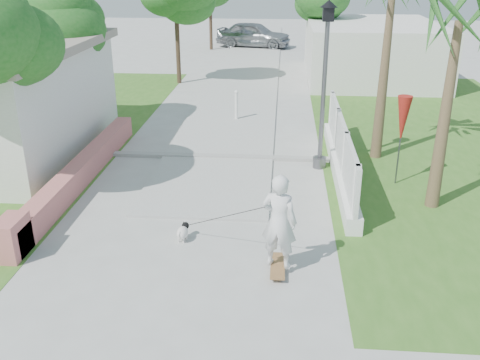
# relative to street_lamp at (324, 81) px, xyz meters

# --- Properties ---
(ground) EXTENTS (90.00, 90.00, 0.00)m
(ground) POSITION_rel_street_lamp_xyz_m (-2.90, -5.50, -2.43)
(ground) COLOR #B7B7B2
(ground) RESTS_ON ground
(path_strip) EXTENTS (3.20, 36.00, 0.06)m
(path_strip) POSITION_rel_street_lamp_xyz_m (-2.90, 14.50, -2.40)
(path_strip) COLOR #B7B7B2
(path_strip) RESTS_ON ground
(curb) EXTENTS (6.50, 0.25, 0.10)m
(curb) POSITION_rel_street_lamp_xyz_m (-2.90, 0.50, -2.38)
(curb) COLOR #999993
(curb) RESTS_ON ground
(grass_left) EXTENTS (8.00, 20.00, 0.01)m
(grass_left) POSITION_rel_street_lamp_xyz_m (-9.90, 2.50, -2.42)
(grass_left) COLOR #386921
(grass_left) RESTS_ON ground
(grass_right) EXTENTS (8.00, 20.00, 0.01)m
(grass_right) POSITION_rel_street_lamp_xyz_m (4.10, 2.50, -2.42)
(grass_right) COLOR #386921
(grass_right) RESTS_ON ground
(pink_wall) EXTENTS (0.45, 8.20, 0.80)m
(pink_wall) POSITION_rel_street_lamp_xyz_m (-6.20, -1.95, -2.11)
(pink_wall) COLOR #BC6D60
(pink_wall) RESTS_ON ground
(lattice_fence) EXTENTS (0.35, 7.00, 1.50)m
(lattice_fence) POSITION_rel_street_lamp_xyz_m (0.50, -0.50, -1.88)
(lattice_fence) COLOR white
(lattice_fence) RESTS_ON ground
(building_right) EXTENTS (6.00, 8.00, 2.60)m
(building_right) POSITION_rel_street_lamp_xyz_m (3.10, 12.50, -1.13)
(building_right) COLOR silver
(building_right) RESTS_ON ground
(street_lamp) EXTENTS (0.44, 0.44, 4.44)m
(street_lamp) POSITION_rel_street_lamp_xyz_m (0.00, 0.00, 0.00)
(street_lamp) COLOR #59595E
(street_lamp) RESTS_ON ground
(bollard) EXTENTS (0.14, 0.14, 1.09)m
(bollard) POSITION_rel_street_lamp_xyz_m (-2.70, 4.50, -1.84)
(bollard) COLOR white
(bollard) RESTS_ON ground
(patio_umbrella) EXTENTS (0.36, 0.36, 2.30)m
(patio_umbrella) POSITION_rel_street_lamp_xyz_m (1.90, -1.00, -0.74)
(patio_umbrella) COLOR #59595E
(patio_umbrella) RESTS_ON ground
(tree_left_mid) EXTENTS (3.20, 3.20, 4.85)m
(tree_left_mid) POSITION_rel_street_lamp_xyz_m (-8.38, 2.98, 1.07)
(tree_left_mid) COLOR #4C3826
(tree_left_mid) RESTS_ON ground
(palm_near) EXTENTS (1.80, 1.80, 4.70)m
(palm_near) POSITION_rel_street_lamp_xyz_m (2.50, -2.30, 1.53)
(palm_near) COLOR brown
(palm_near) RESTS_ON ground
(skateboarder) EXTENTS (2.34, 1.66, 1.92)m
(skateboarder) POSITION_rel_street_lamp_xyz_m (-1.95, -4.94, -1.61)
(skateboarder) COLOR olive
(skateboarder) RESTS_ON ground
(dog) EXTENTS (0.29, 0.51, 0.35)m
(dog) POSITION_rel_street_lamp_xyz_m (-3.03, -4.41, -2.23)
(dog) COLOR white
(dog) RESTS_ON ground
(parked_car) EXTENTS (5.09, 2.96, 1.63)m
(parked_car) POSITION_rel_street_lamp_xyz_m (-3.06, 21.67, -1.61)
(parked_car) COLOR #9FA0A6
(parked_car) RESTS_ON ground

